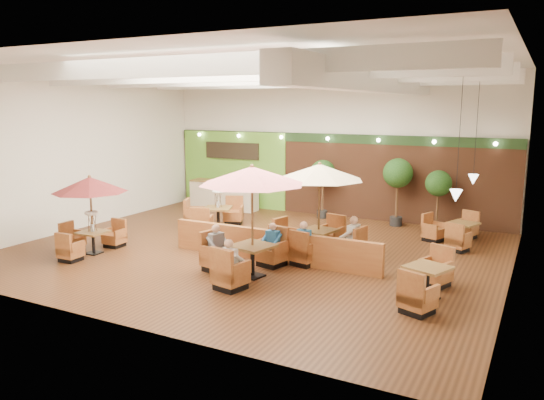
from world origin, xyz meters
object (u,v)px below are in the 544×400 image
Objects in this scene: table_2 at (319,193)px; topiary_0 at (323,175)px; table_1 at (249,197)px; table_3 at (212,216)px; diner_2 at (217,243)px; topiary_2 at (438,186)px; service_counter at (224,195)px; diner_4 at (352,234)px; diner_1 at (272,240)px; diner_0 at (230,259)px; booth_divider at (272,246)px; topiary_1 at (398,176)px; table_5 at (454,233)px; table_4 at (427,283)px; diner_3 at (304,238)px; table_0 at (89,197)px.

table_2 is 5.28m from topiary_0.
table_1 is 1.06× the size of table_2.
table_3 is 1.28× the size of topiary_0.
table_3 reaches higher than diner_2.
diner_2 is at bearing -119.58° from topiary_2.
table_3 is (1.62, -3.31, -0.12)m from service_counter.
service_counter is 8.52m from diner_2.
topiary_0 is (2.76, 3.51, 1.22)m from table_3.
table_3 is 1.37× the size of topiary_2.
diner_4 reaches higher than service_counter.
diner_1 is (5.53, -6.19, 0.15)m from service_counter.
table_1 is at bearing 109.39° from diner_2.
table_3 reaches higher than diner_0.
service_counter reaches higher than booth_divider.
table_2 is at bearing 83.61° from table_1.
diner_0 is at bearing 97.05° from diner_1.
diner_1 is (-3.17, -6.39, -0.84)m from topiary_2.
diner_1 is (-1.74, -6.39, -1.10)m from topiary_1.
table_3 is 8.14m from table_5.
service_counter is 1.33× the size of topiary_0.
table_3 is 6.79m from topiary_1.
diner_4 is at bearing -59.47° from topiary_0.
topiary_0 is (-0.94, 6.00, 1.24)m from booth_divider.
topiary_0 is (-5.41, 6.98, 1.31)m from table_4.
table_2 reaches higher than table_4.
table_3 reaches higher than diner_4.
diner_3 is (-0.99, -5.93, -1.08)m from topiary_1.
topiary_0 is at bearing 28.50° from table_3.
table_1 is (5.19, 0.32, 0.38)m from table_0.
topiary_0 is at bearing 180.00° from topiary_1.
diner_1 is 1.50m from diner_2.
service_counter is 7.97m from table_2.
table_3 is 5.26m from diner_3.
service_counter is 8.76m from topiary_2.
diner_3 is 0.93× the size of diner_4.
booth_divider is 6.07m from table_5.
table_1 is 2.67m from table_2.
booth_divider is 8.76× the size of diner_1.
table_5 is (3.25, 3.29, -1.53)m from table_2.
topiary_1 is (5.65, 3.51, 1.37)m from table_3.
table_1 is at bearing 149.42° from diner_4.
topiary_1 is (7.27, 0.20, 1.25)m from service_counter.
table_0 reaches higher than topiary_0.
diner_3 reaches higher than booth_divider.
table_4 is at bearing -18.80° from table_2.
table_4 is 5.37m from diner_2.
diner_0 is at bearing 159.29° from diner_4.
table_1 is 5.73m from table_3.
diner_1 is 2.29m from diner_4.
table_2 reaches higher than booth_divider.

